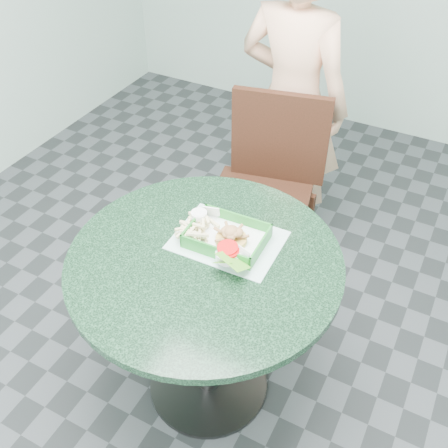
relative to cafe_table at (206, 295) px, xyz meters
The scene contains 10 objects.
floor 0.58m from the cafe_table, ahead, with size 4.00×5.00×0.02m, color #303335.
cafe_table is the anchor object (origin of this frame).
dining_chair 0.83m from the cafe_table, 98.30° to the left, with size 0.47×0.47×0.93m.
diner_person 1.16m from the cafe_table, 97.03° to the left, with size 0.60×0.40×1.65m, color #F0B38C.
placemat 0.21m from the cafe_table, 74.86° to the left, with size 0.37×0.28×0.00m, color #ABD4CD.
food_basket 0.22m from the cafe_table, 73.58° to the left, with size 0.26×0.19×0.05m.
crab_sandwich 0.24m from the cafe_table, 61.74° to the left, with size 0.11×0.11×0.07m.
fries_pile 0.25m from the cafe_table, 130.36° to the left, with size 0.11×0.12×0.05m, color beige, non-canonical shape.
sauce_ramekin 0.28m from the cafe_table, 124.46° to the left, with size 0.06×0.06×0.03m.
garnish_cup 0.23m from the cafe_table, ahead, with size 0.13×0.12×0.05m.
Camera 1 is at (0.65, -1.09, 2.02)m, focal length 42.00 mm.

